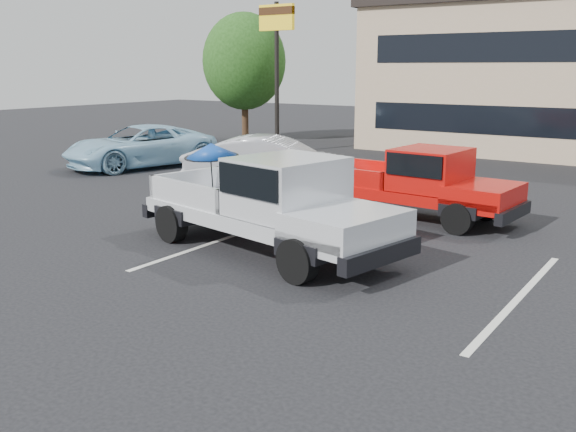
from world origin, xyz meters
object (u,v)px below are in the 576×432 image
red_pickup (424,181)px  silver_pickup (278,200)px  silver_sedan (274,167)px  motel_sign (277,37)px  blue_suv (140,146)px  tree_left (244,62)px

red_pickup → silver_pickup: bearing=-100.8°
silver_pickup → red_pickup: size_ratio=1.15×
silver_sedan → motel_sign: bearing=11.7°
red_pickup → blue_suv: red_pickup is taller
red_pickup → blue_suv: bearing=174.4°
silver_pickup → silver_sedan: (-3.38, 4.66, -0.24)m
motel_sign → tree_left: size_ratio=1.00×
red_pickup → silver_sedan: red_pickup is taller
tree_left → red_pickup: 17.72m
motel_sign → tree_left: tree_left is taller
motel_sign → silver_sedan: bearing=-55.4°
silver_pickup → silver_sedan: silver_pickup is taller
motel_sign → red_pickup: (9.70, -7.88, -3.74)m
motel_sign → silver_pickup: motel_sign is taller
blue_suv → motel_sign: bearing=89.8°
silver_pickup → motel_sign: bearing=136.5°
silver_sedan → blue_suv: (-6.96, 1.57, -0.07)m
tree_left → silver_sedan: 14.25m
silver_sedan → red_pickup: bearing=-117.8°
tree_left → blue_suv: (2.22, -8.93, -2.99)m
silver_pickup → red_pickup: 4.43m
tree_left → blue_suv: tree_left is taller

